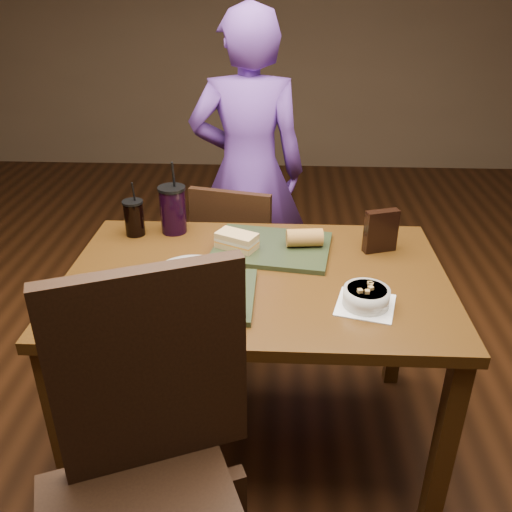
# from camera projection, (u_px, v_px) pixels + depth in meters

# --- Properties ---
(ground) EXTENTS (6.00, 6.00, 0.00)m
(ground) POSITION_uv_depth(u_px,v_px,m) (256.00, 435.00, 2.20)
(ground) COLOR #381C0B
(ground) RESTS_ON ground
(dining_table) EXTENTS (1.30, 0.85, 0.75)m
(dining_table) POSITION_uv_depth(u_px,v_px,m) (256.00, 297.00, 1.89)
(dining_table) COLOR #482B0E
(dining_table) RESTS_ON ground
(chair_near) EXTENTS (0.61, 0.63, 1.09)m
(chair_near) POSITION_uv_depth(u_px,v_px,m) (148.00, 469.00, 1.30)
(chair_near) COLOR black
(chair_near) RESTS_ON ground
(chair_far) EXTENTS (0.44, 0.44, 0.84)m
(chair_far) POSITION_uv_depth(u_px,v_px,m) (233.00, 260.00, 2.55)
(chair_far) COLOR black
(chair_far) RESTS_ON ground
(diner) EXTENTS (0.59, 0.40, 1.56)m
(diner) POSITION_uv_depth(u_px,v_px,m) (248.00, 173.00, 2.69)
(diner) COLOR #66389B
(diner) RESTS_ON ground
(tray_near) EXTENTS (0.42, 0.32, 0.02)m
(tray_near) POSITION_uv_depth(u_px,v_px,m) (188.00, 294.00, 1.72)
(tray_near) COLOR #232D18
(tray_near) RESTS_ON dining_table
(tray_far) EXTENTS (0.46, 0.38, 0.02)m
(tray_far) POSITION_uv_depth(u_px,v_px,m) (272.00, 248.00, 2.01)
(tray_far) COLOR #232D18
(tray_far) RESTS_ON dining_table
(salad_bowl) EXTENTS (0.23, 0.23, 0.08)m
(salad_bowl) POSITION_uv_depth(u_px,v_px,m) (192.00, 280.00, 1.70)
(salad_bowl) COLOR silver
(salad_bowl) RESTS_ON tray_near
(soup_bowl) EXTENTS (0.21, 0.21, 0.07)m
(soup_bowl) POSITION_uv_depth(u_px,v_px,m) (366.00, 297.00, 1.66)
(soup_bowl) COLOR white
(soup_bowl) RESTS_ON dining_table
(sandwich_near) EXTENTS (0.11, 0.09, 0.05)m
(sandwich_near) POSITION_uv_depth(u_px,v_px,m) (135.00, 278.00, 1.75)
(sandwich_near) COLOR #593819
(sandwich_near) RESTS_ON tray_near
(sandwich_far) EXTENTS (0.17, 0.14, 0.06)m
(sandwich_far) POSITION_uv_depth(u_px,v_px,m) (237.00, 240.00, 1.98)
(sandwich_far) COLOR tan
(sandwich_far) RESTS_ON tray_far
(baguette_near) EXTENTS (0.15, 0.11, 0.07)m
(baguette_near) POSITION_uv_depth(u_px,v_px,m) (219.00, 308.00, 1.57)
(baguette_near) COLOR #AD7533
(baguette_near) RESTS_ON tray_near
(baguette_far) EXTENTS (0.14, 0.08, 0.07)m
(baguette_far) POSITION_uv_depth(u_px,v_px,m) (305.00, 238.00, 1.99)
(baguette_far) COLOR #AD7533
(baguette_far) RESTS_ON tray_far
(cup_cola) EXTENTS (0.08, 0.08, 0.22)m
(cup_cola) POSITION_uv_depth(u_px,v_px,m) (134.00, 218.00, 2.10)
(cup_cola) COLOR black
(cup_cola) RESTS_ON dining_table
(cup_berry) EXTENTS (0.11, 0.11, 0.29)m
(cup_berry) POSITION_uv_depth(u_px,v_px,m) (173.00, 209.00, 2.11)
(cup_berry) COLOR black
(cup_berry) RESTS_ON dining_table
(chip_bag) EXTENTS (0.13, 0.07, 0.16)m
(chip_bag) POSITION_uv_depth(u_px,v_px,m) (381.00, 231.00, 1.97)
(chip_bag) COLOR black
(chip_bag) RESTS_ON dining_table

